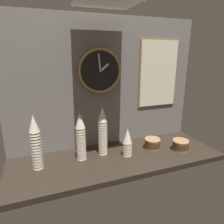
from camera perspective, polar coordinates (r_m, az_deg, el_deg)
name	(u,v)px	position (r m, az deg, el deg)	size (l,w,h in m)	color
ground_plane	(117,158)	(1.59, 1.45, -13.09)	(1.60, 0.56, 0.04)	black
wall_tiled_back	(106,84)	(1.65, -1.87, 8.05)	(1.60, 0.03, 1.05)	slate
cup_stack_center_left	(81,136)	(1.49, -8.92, -6.87)	(0.07, 0.07, 0.36)	beige
cup_stack_center_right	(127,142)	(1.55, 4.41, -8.57)	(0.07, 0.07, 0.22)	beige
cup_stack_far_left	(36,142)	(1.44, -20.98, -8.11)	(0.07, 0.07, 0.38)	beige
cup_stack_center	(103,131)	(1.54, -2.69, -5.40)	(0.07, 0.07, 0.38)	beige
bowl_stack_far_right	(180,145)	(1.75, 18.97, -8.85)	(0.13, 0.13, 0.09)	#996B47
bowl_stack_right	(152,143)	(1.71, 11.46, -8.72)	(0.13, 0.13, 0.09)	#996B47
wall_clock	(100,71)	(1.60, -3.43, 11.63)	(0.35, 0.03, 0.35)	black
menu_board	(158,74)	(1.84, 13.12, 10.53)	(0.38, 0.01, 0.59)	olive
ceiling_light_panel	(109,0)	(1.40, -0.95, 29.29)	(0.40, 0.40, 0.02)	white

